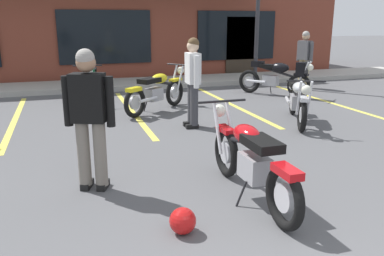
{
  "coord_description": "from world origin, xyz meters",
  "views": [
    {
      "loc": [
        -1.42,
        -1.05,
        1.97
      ],
      "look_at": [
        0.21,
        3.95,
        0.55
      ],
      "focal_mm": 37.28,
      "sensor_mm": 36.0,
      "label": 1
    }
  ],
  "objects_px": {
    "motorcycle_red_sportbike": "(157,91)",
    "motorcycle_blue_standard": "(91,81)",
    "person_by_back_row": "(193,77)",
    "motorcycle_foreground_classic": "(251,159)",
    "motorcycle_silver_naked": "(278,76)",
    "person_in_black_shirt": "(305,56)",
    "person_in_shorts_foreground": "(89,112)",
    "helmet_on_pavement": "(183,221)",
    "motorcycle_green_cafe_racer": "(298,100)"
  },
  "relations": [
    {
      "from": "person_in_black_shirt",
      "to": "person_by_back_row",
      "type": "height_order",
      "value": "same"
    },
    {
      "from": "person_in_black_shirt",
      "to": "person_in_shorts_foreground",
      "type": "xyz_separation_m",
      "value": [
        -6.63,
        -5.73,
        0.0
      ]
    },
    {
      "from": "helmet_on_pavement",
      "to": "person_in_black_shirt",
      "type": "bearing_deg",
      "value": 50.04
    },
    {
      "from": "helmet_on_pavement",
      "to": "motorcycle_silver_naked",
      "type": "bearing_deg",
      "value": 53.7
    },
    {
      "from": "motorcycle_foreground_classic",
      "to": "helmet_on_pavement",
      "type": "height_order",
      "value": "motorcycle_foreground_classic"
    },
    {
      "from": "motorcycle_red_sportbike",
      "to": "person_by_back_row",
      "type": "xyz_separation_m",
      "value": [
        0.33,
        -1.56,
        0.49
      ]
    },
    {
      "from": "motorcycle_silver_naked",
      "to": "person_by_back_row",
      "type": "relative_size",
      "value": 1.07
    },
    {
      "from": "motorcycle_green_cafe_racer",
      "to": "person_in_shorts_foreground",
      "type": "distance_m",
      "value": 4.64
    },
    {
      "from": "motorcycle_red_sportbike",
      "to": "helmet_on_pavement",
      "type": "relative_size",
      "value": 6.74
    },
    {
      "from": "motorcycle_foreground_classic",
      "to": "person_in_black_shirt",
      "type": "xyz_separation_m",
      "value": [
        4.95,
        6.52,
        0.49
      ]
    },
    {
      "from": "person_in_black_shirt",
      "to": "motorcycle_blue_standard",
      "type": "bearing_deg",
      "value": 178.85
    },
    {
      "from": "motorcycle_blue_standard",
      "to": "person_by_back_row",
      "type": "xyz_separation_m",
      "value": [
        1.62,
        -3.46,
        0.49
      ]
    },
    {
      "from": "motorcycle_silver_naked",
      "to": "helmet_on_pavement",
      "type": "height_order",
      "value": "motorcycle_silver_naked"
    },
    {
      "from": "motorcycle_blue_standard",
      "to": "motorcycle_green_cafe_racer",
      "type": "height_order",
      "value": "same"
    },
    {
      "from": "motorcycle_red_sportbike",
      "to": "motorcycle_green_cafe_racer",
      "type": "bearing_deg",
      "value": -37.87
    },
    {
      "from": "motorcycle_red_sportbike",
      "to": "person_in_black_shirt",
      "type": "xyz_separation_m",
      "value": [
        4.93,
        1.78,
        0.49
      ]
    },
    {
      "from": "motorcycle_foreground_classic",
      "to": "motorcycle_red_sportbike",
      "type": "relative_size",
      "value": 1.2
    },
    {
      "from": "motorcycle_foreground_classic",
      "to": "motorcycle_red_sportbike",
      "type": "xyz_separation_m",
      "value": [
        0.02,
        4.74,
        0.0
      ]
    },
    {
      "from": "motorcycle_red_sportbike",
      "to": "person_in_shorts_foreground",
      "type": "distance_m",
      "value": 4.34
    },
    {
      "from": "motorcycle_foreground_classic",
      "to": "motorcycle_silver_naked",
      "type": "xyz_separation_m",
      "value": [
        3.54,
        5.59,
        0.07
      ]
    },
    {
      "from": "motorcycle_silver_naked",
      "to": "person_by_back_row",
      "type": "height_order",
      "value": "person_by_back_row"
    },
    {
      "from": "motorcycle_red_sportbike",
      "to": "motorcycle_blue_standard",
      "type": "xyz_separation_m",
      "value": [
        -1.28,
        1.9,
        0.0
      ]
    },
    {
      "from": "motorcycle_blue_standard",
      "to": "motorcycle_green_cafe_racer",
      "type": "xyz_separation_m",
      "value": [
        3.69,
        -3.77,
        0.0
      ]
    },
    {
      "from": "helmet_on_pavement",
      "to": "motorcycle_red_sportbike",
      "type": "bearing_deg",
      "value": 79.42
    },
    {
      "from": "motorcycle_red_sportbike",
      "to": "motorcycle_blue_standard",
      "type": "relative_size",
      "value": 0.83
    },
    {
      "from": "motorcycle_green_cafe_racer",
      "to": "person_in_black_shirt",
      "type": "distance_m",
      "value": 4.46
    },
    {
      "from": "person_in_shorts_foreground",
      "to": "person_by_back_row",
      "type": "relative_size",
      "value": 1.0
    },
    {
      "from": "motorcycle_red_sportbike",
      "to": "motorcycle_blue_standard",
      "type": "distance_m",
      "value": 2.29
    },
    {
      "from": "motorcycle_foreground_classic",
      "to": "person_in_black_shirt",
      "type": "bearing_deg",
      "value": 52.8
    },
    {
      "from": "motorcycle_red_sportbike",
      "to": "person_by_back_row",
      "type": "distance_m",
      "value": 1.67
    },
    {
      "from": "motorcycle_red_sportbike",
      "to": "helmet_on_pavement",
      "type": "height_order",
      "value": "motorcycle_red_sportbike"
    },
    {
      "from": "motorcycle_red_sportbike",
      "to": "person_in_shorts_foreground",
      "type": "xyz_separation_m",
      "value": [
        -1.7,
        -3.96,
        0.49
      ]
    },
    {
      "from": "motorcycle_red_sportbike",
      "to": "motorcycle_green_cafe_racer",
      "type": "xyz_separation_m",
      "value": [
        2.41,
        -1.87,
        0.0
      ]
    },
    {
      "from": "motorcycle_foreground_classic",
      "to": "motorcycle_silver_naked",
      "type": "relative_size",
      "value": 1.17
    },
    {
      "from": "motorcycle_blue_standard",
      "to": "helmet_on_pavement",
      "type": "xyz_separation_m",
      "value": [
        0.29,
        -7.18,
        -0.33
      ]
    },
    {
      "from": "motorcycle_foreground_classic",
      "to": "person_in_shorts_foreground",
      "type": "relative_size",
      "value": 1.26
    },
    {
      "from": "motorcycle_foreground_classic",
      "to": "motorcycle_blue_standard",
      "type": "bearing_deg",
      "value": 100.72
    },
    {
      "from": "person_by_back_row",
      "to": "helmet_on_pavement",
      "type": "relative_size",
      "value": 6.44
    },
    {
      "from": "person_in_black_shirt",
      "to": "helmet_on_pavement",
      "type": "bearing_deg",
      "value": -129.96
    },
    {
      "from": "motorcycle_red_sportbike",
      "to": "person_in_black_shirt",
      "type": "bearing_deg",
      "value": 19.84
    },
    {
      "from": "person_by_back_row",
      "to": "helmet_on_pavement",
      "type": "xyz_separation_m",
      "value": [
        -1.32,
        -3.72,
        -0.82
      ]
    },
    {
      "from": "motorcycle_blue_standard",
      "to": "helmet_on_pavement",
      "type": "bearing_deg",
      "value": -87.65
    },
    {
      "from": "motorcycle_red_sportbike",
      "to": "person_in_black_shirt",
      "type": "height_order",
      "value": "person_in_black_shirt"
    },
    {
      "from": "person_in_shorts_foreground",
      "to": "person_by_back_row",
      "type": "distance_m",
      "value": 3.15
    },
    {
      "from": "motorcycle_foreground_classic",
      "to": "helmet_on_pavement",
      "type": "xyz_separation_m",
      "value": [
        -0.96,
        -0.54,
        -0.33
      ]
    },
    {
      "from": "person_in_shorts_foreground",
      "to": "helmet_on_pavement",
      "type": "height_order",
      "value": "person_in_shorts_foreground"
    },
    {
      "from": "motorcycle_blue_standard",
      "to": "motorcycle_green_cafe_racer",
      "type": "distance_m",
      "value": 5.28
    },
    {
      "from": "motorcycle_foreground_classic",
      "to": "person_by_back_row",
      "type": "height_order",
      "value": "person_by_back_row"
    },
    {
      "from": "person_in_shorts_foreground",
      "to": "person_in_black_shirt",
      "type": "bearing_deg",
      "value": 40.85
    },
    {
      "from": "motorcycle_silver_naked",
      "to": "motorcycle_red_sportbike",
      "type": "bearing_deg",
      "value": -166.4
    }
  ]
}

